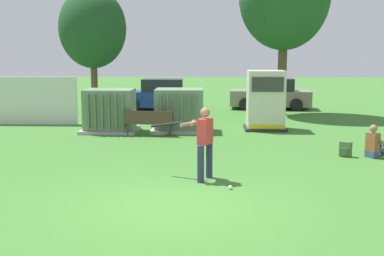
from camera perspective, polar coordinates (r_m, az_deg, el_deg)
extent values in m
plane|color=#3D752D|center=(9.75, -2.20, -9.09)|extent=(96.00, 96.00, 0.00)
cube|color=silver|center=(21.35, -19.71, 3.09)|extent=(4.80, 0.12, 2.00)
cube|color=#9E9B93|center=(18.63, -9.64, -0.23)|extent=(2.10, 1.70, 0.12)
cube|color=slate|center=(18.52, -9.70, 2.24)|extent=(1.80, 1.40, 1.50)
cube|color=#5B7056|center=(17.93, -12.19, 1.94)|extent=(0.06, 0.12, 1.27)
cube|color=#5B7056|center=(17.87, -11.40, 1.95)|extent=(0.06, 0.12, 1.27)
cube|color=#5B7056|center=(17.81, -10.60, 1.95)|extent=(0.06, 0.12, 1.27)
cube|color=#5B7056|center=(17.75, -9.80, 1.95)|extent=(0.06, 0.12, 1.27)
cube|color=#5B7056|center=(17.70, -8.99, 1.95)|extent=(0.06, 0.12, 1.27)
cube|color=#5B7056|center=(17.66, -8.18, 1.95)|extent=(0.06, 0.12, 1.27)
cube|color=#9E9B93|center=(18.52, -1.48, -0.16)|extent=(2.10, 1.70, 0.12)
cube|color=slate|center=(18.41, -1.49, 2.33)|extent=(1.80, 1.40, 1.50)
cube|color=#5B7056|center=(17.71, -3.70, 2.04)|extent=(0.06, 0.12, 1.27)
cube|color=#5B7056|center=(17.69, -2.88, 2.04)|extent=(0.06, 0.12, 1.27)
cube|color=#5B7056|center=(17.67, -2.06, 2.04)|extent=(0.06, 0.12, 1.27)
cube|color=#5B7056|center=(17.65, -1.23, 2.04)|extent=(0.06, 0.12, 1.27)
cube|color=#5B7056|center=(17.64, -0.40, 2.03)|extent=(0.06, 0.12, 1.27)
cube|color=#5B7056|center=(17.63, 0.43, 2.03)|extent=(0.06, 0.12, 1.27)
cube|color=#262626|center=(19.10, 8.62, -0.01)|extent=(1.60, 1.40, 0.10)
cube|color=beige|center=(18.95, 8.71, 3.43)|extent=(1.40, 1.20, 2.20)
cube|color=#383838|center=(18.29, 8.97, 5.12)|extent=(1.19, 0.04, 0.55)
cube|color=yellow|center=(18.47, 8.85, 0.15)|extent=(1.33, 0.04, 0.16)
cube|color=#4C3828|center=(17.56, -5.12, 0.59)|extent=(1.83, 0.58, 0.05)
cube|color=#4C3828|center=(17.36, -5.27, 1.30)|extent=(1.79, 0.23, 0.44)
cylinder|color=#4C3828|center=(17.92, -7.39, -0.05)|extent=(0.06, 0.06, 0.42)
cylinder|color=#4C3828|center=(17.58, -2.58, -0.16)|extent=(0.06, 0.06, 0.42)
cylinder|color=#4C3828|center=(17.65, -7.63, -0.20)|extent=(0.06, 0.06, 0.42)
cylinder|color=#4C3828|center=(17.31, -2.75, -0.31)|extent=(0.06, 0.06, 0.42)
cylinder|color=#282D4C|center=(11.24, 1.03, -4.29)|extent=(0.16, 0.16, 0.88)
cylinder|color=#282D4C|center=(11.66, 2.05, -3.80)|extent=(0.16, 0.16, 0.88)
cube|color=red|center=(11.30, 1.57, -0.38)|extent=(0.38, 0.46, 0.60)
sphere|color=#9E7051|center=(11.24, 1.58, 1.86)|extent=(0.23, 0.23, 0.23)
cylinder|color=#9E7051|center=(11.36, -0.34, 0.49)|extent=(0.44, 0.45, 0.09)
cylinder|color=#9E7051|center=(11.52, 0.07, 0.61)|extent=(0.14, 0.55, 0.09)
cylinder|color=black|center=(11.77, -3.09, 0.41)|extent=(0.80, 0.41, 0.21)
sphere|color=black|center=(11.55, -1.26, 0.63)|extent=(0.08, 0.08, 0.08)
sphere|color=white|center=(10.81, 4.57, -7.02)|extent=(0.09, 0.09, 0.09)
cube|color=#384C75|center=(14.86, 20.55, -2.90)|extent=(0.37, 0.41, 0.20)
cube|color=brown|center=(14.79, 20.63, -1.54)|extent=(0.37, 0.42, 0.52)
sphere|color=#9E7051|center=(14.73, 20.71, -0.05)|extent=(0.22, 0.22, 0.22)
cylinder|color=#384C75|center=(15.06, 20.88, -2.30)|extent=(0.46, 0.33, 0.13)
cylinder|color=#384C75|center=(15.23, 21.46, -2.20)|extent=(0.32, 0.24, 0.46)
cylinder|color=#384C75|center=(14.93, 21.44, -2.43)|extent=(0.46, 0.33, 0.13)
cylinder|color=#9E7051|center=(15.11, 20.55, -1.49)|extent=(0.40, 0.27, 0.32)
cylinder|color=#9E7051|center=(14.81, 21.85, -1.77)|extent=(0.40, 0.27, 0.32)
cube|color=#4C723F|center=(14.72, 17.74, -2.39)|extent=(0.38, 0.35, 0.44)
cube|color=#3D5B33|center=(14.61, 17.55, -2.72)|extent=(0.22, 0.18, 0.22)
cylinder|color=brown|center=(23.22, -11.47, 4.53)|extent=(0.31, 0.31, 2.52)
ellipsoid|color=#1E4723|center=(23.18, -11.70, 11.51)|extent=(3.10, 3.10, 3.68)
cylinder|color=brown|center=(23.54, 10.61, 5.75)|extent=(0.43, 0.43, 3.45)
cube|color=navy|center=(25.26, -3.82, 3.50)|extent=(4.25, 1.82, 0.80)
cube|color=#262B33|center=(25.19, -3.50, 5.13)|extent=(2.14, 1.62, 0.64)
cylinder|color=black|center=(24.57, -6.99, 2.68)|extent=(0.65, 0.24, 0.64)
cylinder|color=black|center=(26.25, -6.52, 3.10)|extent=(0.65, 0.24, 0.64)
cylinder|color=black|center=(24.38, -0.91, 2.70)|extent=(0.65, 0.24, 0.64)
cylinder|color=black|center=(26.06, -0.82, 3.12)|extent=(0.65, 0.24, 0.64)
cube|color=gray|center=(25.93, 9.24, 3.55)|extent=(4.33, 2.05, 0.80)
cube|color=#262B33|center=(25.88, 9.61, 5.12)|extent=(2.23, 1.73, 0.64)
cylinder|color=black|center=(25.09, 6.32, 2.83)|extent=(0.66, 0.27, 0.64)
cylinder|color=black|center=(26.78, 6.37, 3.22)|extent=(0.66, 0.27, 0.64)
cylinder|color=black|center=(25.20, 12.25, 2.70)|extent=(0.66, 0.27, 0.64)
cylinder|color=black|center=(26.88, 11.93, 3.10)|extent=(0.66, 0.27, 0.64)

